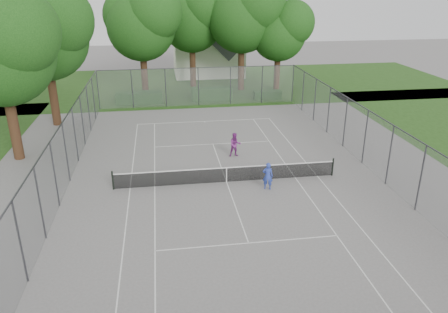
{
  "coord_description": "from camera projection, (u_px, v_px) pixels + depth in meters",
  "views": [
    {
      "loc": [
        -3.52,
        -22.58,
        10.82
      ],
      "look_at": [
        0.0,
        1.0,
        1.2
      ],
      "focal_mm": 35.0,
      "sensor_mm": 36.0,
      "label": 1
    }
  ],
  "objects": [
    {
      "name": "tree_far_midright",
      "position": [
        243.0,
        12.0,
        43.72
      ],
      "size": [
        7.97,
        7.27,
        11.45
      ],
      "color": "#351F13",
      "rests_on": "ground"
    },
    {
      "name": "tennis_net",
      "position": [
        227.0,
        174.0,
        25.05
      ],
      "size": [
        12.87,
        0.1,
        1.1
      ],
      "color": "black",
      "rests_on": "ground"
    },
    {
      "name": "house",
      "position": [
        208.0,
        40.0,
        52.73
      ],
      "size": [
        8.24,
        6.38,
        10.25
      ],
      "color": "white",
      "rests_on": "ground"
    },
    {
      "name": "hedge_mid",
      "position": [
        212.0,
        94.0,
        42.38
      ],
      "size": [
        3.89,
        1.11,
        1.22
      ],
      "primitive_type": "cube",
      "color": "#1A4114",
      "rests_on": "ground"
    },
    {
      "name": "tree_far_left",
      "position": [
        142.0,
        21.0,
        40.88
      ],
      "size": [
        7.45,
        6.8,
        10.71
      ],
      "color": "#351F13",
      "rests_on": "ground"
    },
    {
      "name": "girl_player",
      "position": [
        268.0,
        176.0,
        24.14
      ],
      "size": [
        0.67,
        0.54,
        1.58
      ],
      "primitive_type": "imported",
      "rotation": [
        0.0,
        0.0,
        2.82
      ],
      "color": "#2C40A6",
      "rests_on": "ground"
    },
    {
      "name": "hedge_left",
      "position": [
        139.0,
        97.0,
        41.38
      ],
      "size": [
        4.35,
        1.3,
        1.09
      ],
      "primitive_type": "cube",
      "color": "#1A4114",
      "rests_on": "ground"
    },
    {
      "name": "hedge_right",
      "position": [
        267.0,
        95.0,
        42.92
      ],
      "size": [
        2.67,
        0.98,
        0.8
      ],
      "primitive_type": "cube",
      "color": "#1A4114",
      "rests_on": "ground"
    },
    {
      "name": "tree_side_back",
      "position": [
        45.0,
        30.0,
        32.53
      ],
      "size": [
        7.53,
        6.87,
        10.82
      ],
      "color": "#351F13",
      "rests_on": "ground"
    },
    {
      "name": "tree_far_midleft",
      "position": [
        192.0,
        15.0,
        45.46
      ],
      "size": [
        7.6,
        6.94,
        10.92
      ],
      "color": "#351F13",
      "rests_on": "ground"
    },
    {
      "name": "court_markings",
      "position": [
        227.0,
        182.0,
        25.24
      ],
      "size": [
        11.03,
        23.83,
        0.01
      ],
      "color": "silver",
      "rests_on": "ground"
    },
    {
      "name": "grass_far",
      "position": [
        191.0,
        84.0,
        49.09
      ],
      "size": [
        60.0,
        20.0,
        0.0
      ],
      "primitive_type": "cube",
      "color": "#1F4213",
      "rests_on": "ground"
    },
    {
      "name": "ground",
      "position": [
        227.0,
        182.0,
        25.24
      ],
      "size": [
        120.0,
        120.0,
        0.0
      ],
      "primitive_type": "plane",
      "color": "slate",
      "rests_on": "ground"
    },
    {
      "name": "perimeter_fence",
      "position": [
        227.0,
        153.0,
        24.57
      ],
      "size": [
        18.08,
        34.08,
        3.52
      ],
      "color": "#38383D",
      "rests_on": "ground"
    },
    {
      "name": "woman_player",
      "position": [
        235.0,
        145.0,
        28.68
      ],
      "size": [
        0.83,
        0.66,
        1.61
      ],
      "primitive_type": "imported",
      "rotation": [
        0.0,
        0.0,
        0.07
      ],
      "color": "#822B80",
      "rests_on": "ground"
    },
    {
      "name": "tree_far_right",
      "position": [
        280.0,
        29.0,
        43.97
      ],
      "size": [
        6.39,
        5.84,
        9.19
      ],
      "color": "#351F13",
      "rests_on": "ground"
    }
  ]
}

